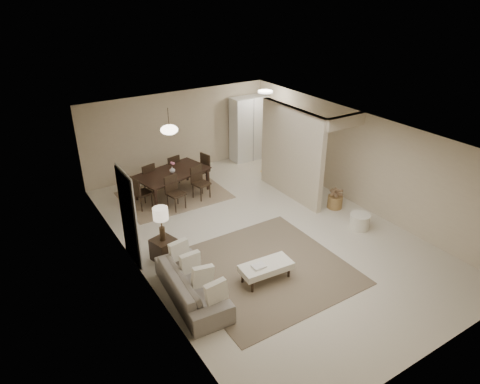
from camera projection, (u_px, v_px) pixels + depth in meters
floor at (262, 232)px, 10.24m from camera, size 9.00×9.00×0.00m
ceiling at (264, 133)px, 9.13m from camera, size 9.00×9.00×0.00m
back_wall at (179, 132)px, 13.10m from camera, size 6.00×0.00×6.00m
left_wall at (136, 221)px, 8.25m from camera, size 0.00×9.00×9.00m
right_wall at (357, 159)px, 11.12m from camera, size 0.00×9.00×9.00m
partition at (291, 153)px, 11.50m from camera, size 0.15×2.50×2.50m
doorway at (128, 218)px, 8.82m from camera, size 0.04×0.90×2.04m
pantry_cabinet at (249, 129)px, 14.04m from camera, size 1.20×0.55×2.10m
flush_light at (265, 92)px, 12.67m from camera, size 0.44×0.44×0.05m
living_rug at (265, 269)px, 8.95m from camera, size 3.20×3.20×0.01m
sofa at (192, 285)px, 8.01m from camera, size 2.10×0.95×0.60m
ottoman_bench at (266, 267)px, 8.49m from camera, size 1.09×0.56×0.38m
side_table at (164, 249)px, 9.16m from camera, size 0.56×0.56×0.50m
table_lamp at (161, 217)px, 8.80m from camera, size 0.32×0.32×0.76m
round_pouf at (360, 221)px, 10.34m from camera, size 0.48×0.48×0.38m
wicker_basket at (335, 202)px, 11.30m from camera, size 0.47×0.47×0.33m
dining_rug at (174, 195)px, 12.01m from camera, size 2.80×2.10×0.01m
dining_table at (173, 184)px, 11.86m from camera, size 2.20×1.55×0.70m
dining_chairs at (173, 181)px, 11.81m from camera, size 2.46×2.01×0.91m
vase at (172, 170)px, 11.67m from camera, size 0.21×0.21×0.17m
yellow_mat at (276, 172)px, 13.46m from camera, size 0.92×0.65×0.01m
pendant_light at (169, 130)px, 11.16m from camera, size 0.46×0.46×0.71m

